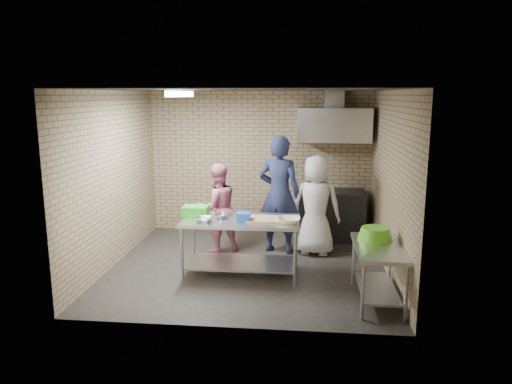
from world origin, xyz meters
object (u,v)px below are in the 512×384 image
at_px(green_basin, 375,234).
at_px(bottle_green, 358,129).
at_px(prep_table, 241,247).
at_px(green_crate, 196,211).
at_px(blue_tub, 244,217).
at_px(woman_pink, 217,208).
at_px(stove, 331,215).
at_px(side_counter, 378,274).
at_px(man_navy, 279,194).
at_px(bottle_red, 336,128).
at_px(woman_white, 316,205).

bearing_deg(green_basin, bottle_green, 89.58).
height_order(prep_table, green_crate, green_crate).
relative_size(blue_tub, woman_pink, 0.12).
bearing_deg(stove, side_counter, -80.71).
bearing_deg(green_basin, blue_tub, 166.74).
xyz_separation_m(prep_table, bottle_green, (1.87, 2.22, 1.59)).
relative_size(blue_tub, man_navy, 0.09).
distance_m(green_basin, woman_pink, 2.84).
relative_size(prep_table, green_crate, 4.50).
xyz_separation_m(prep_table, green_basin, (1.85, -0.52, 0.41)).
distance_m(blue_tub, green_basin, 1.85).
bearing_deg(stove, man_navy, -137.21).
xyz_separation_m(bottle_red, bottle_green, (0.40, 0.00, -0.01)).
distance_m(prep_table, woman_white, 1.59).
height_order(woman_pink, woman_white, woman_white).
xyz_separation_m(stove, bottle_green, (0.45, 0.24, 1.57)).
bearing_deg(man_navy, bottle_red, -117.33).
bearing_deg(bottle_red, green_crate, -135.93).
xyz_separation_m(side_counter, blue_tub, (-1.82, 0.67, 0.54)).
distance_m(stove, man_navy, 1.36).
distance_m(bottle_red, woman_white, 1.69).
xyz_separation_m(bottle_green, man_navy, (-1.37, -1.09, -1.02)).
distance_m(bottle_green, man_navy, 2.03).
bearing_deg(green_basin, prep_table, 164.17).
relative_size(stove, man_navy, 0.60).
relative_size(stove, woman_pink, 0.79).
bearing_deg(woman_pink, green_basin, 116.18).
relative_size(prep_table, woman_pink, 1.12).
bearing_deg(stove, prep_table, -125.62).
height_order(side_counter, blue_tub, blue_tub).
bearing_deg(man_navy, bottle_green, -127.17).
relative_size(prep_table, woman_white, 1.02).
bearing_deg(man_navy, prep_table, 80.46).
xyz_separation_m(green_crate, woman_pink, (0.16, 0.90, -0.17)).
xyz_separation_m(side_counter, green_basin, (-0.02, 0.25, 0.46)).
bearing_deg(stove, woman_white, -109.08).
bearing_deg(woman_pink, man_navy, 154.78).
xyz_separation_m(side_counter, woman_pink, (-2.40, 1.80, 0.38)).
xyz_separation_m(green_basin, bottle_green, (0.02, 2.74, 1.18)).
distance_m(side_counter, blue_tub, 2.01).
bearing_deg(side_counter, woman_pink, 143.20).
distance_m(man_navy, woman_pink, 1.07).
height_order(prep_table, green_basin, green_basin).
height_order(side_counter, woman_white, woman_white).
xyz_separation_m(green_crate, man_navy, (1.20, 1.01, 0.07)).
height_order(prep_table, woman_white, woman_white).
bearing_deg(prep_table, stove, 54.38).
height_order(prep_table, woman_pink, woman_pink).
bearing_deg(side_counter, blue_tub, 159.66).
xyz_separation_m(blue_tub, woman_white, (1.05, 1.17, -0.08)).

